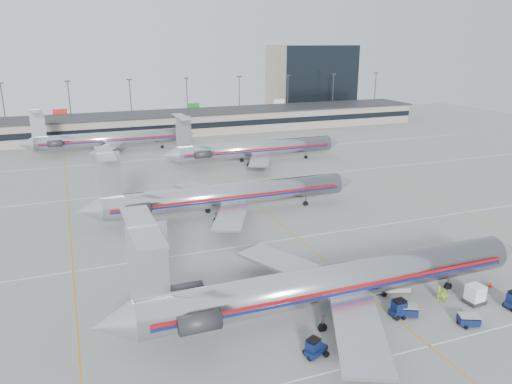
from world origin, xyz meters
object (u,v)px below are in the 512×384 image
belt_loader (393,287)px  uld_container (475,294)px  jet_foreground (330,283)px  jet_second_row (223,195)px  tug_center (400,309)px

belt_loader → uld_container: bearing=-21.4°
jet_foreground → uld_container: (15.54, -3.57, -2.55)m
jet_second_row → tug_center: bearing=-78.0°
uld_container → belt_loader: bearing=136.4°
jet_foreground → belt_loader: 9.59m
jet_foreground → tug_center: size_ratio=20.10×
jet_foreground → belt_loader: size_ratio=10.18×
jet_second_row → tug_center: 36.15m
jet_foreground → tug_center: (6.53, -2.93, -2.73)m
tug_center → belt_loader: size_ratio=0.51×
belt_loader → jet_second_row: bearing=125.3°
jet_second_row → uld_container: bearing=-65.3°
jet_foreground → belt_loader: bearing=10.7°
uld_container → jet_foreground: bearing=162.2°
jet_second_row → belt_loader: size_ratio=9.74×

